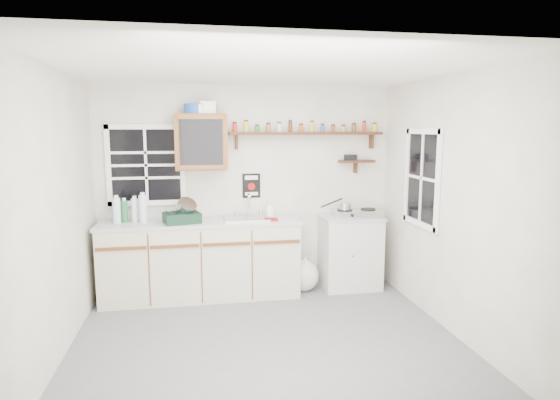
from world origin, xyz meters
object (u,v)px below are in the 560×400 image
Objects in this scene: spice_shelf at (306,132)px; dish_rack at (183,215)px; hotplate at (356,213)px; upper_cabinet at (201,142)px; right_cabinet at (350,251)px; main_cabinet at (201,259)px.

spice_shelf reaches higher than dish_rack.
hotplate is at bearing -11.26° from dish_rack.
upper_cabinet is 1.28m from spice_shelf.
right_cabinet is 1.42× the size of hotplate.
main_cabinet is 3.61× the size of hotplate.
hotplate is at bearing 0.16° from main_cabinet.
spice_shelf is 4.23× the size of dish_rack.
hotplate is at bearing -19.09° from spice_shelf.
dish_rack is (-2.03, -0.13, 0.56)m from right_cabinet.
hotplate is (0.07, -0.02, 0.49)m from right_cabinet.
right_cabinet is (1.83, 0.03, -0.01)m from main_cabinet.
main_cabinet is at bearing -103.68° from upper_cabinet.
right_cabinet is 1.58m from spice_shelf.
hotplate is at bearing -16.10° from right_cabinet.
dish_rack reaches higher than main_cabinet.
upper_cabinet reaches higher than hotplate.
main_cabinet is 3.55× the size of upper_cabinet.
main_cabinet is 1.98m from spice_shelf.
hotplate reaches higher than right_cabinet.
right_cabinet is at bearing -3.76° from upper_cabinet.
spice_shelf reaches higher than right_cabinet.
main_cabinet is at bearing 14.48° from dish_rack.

